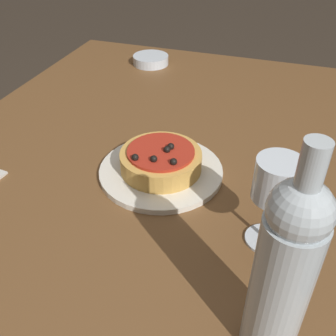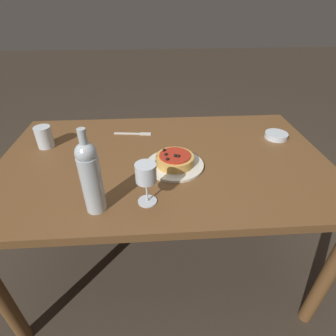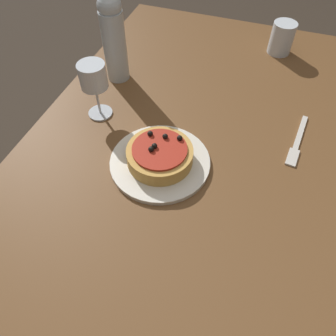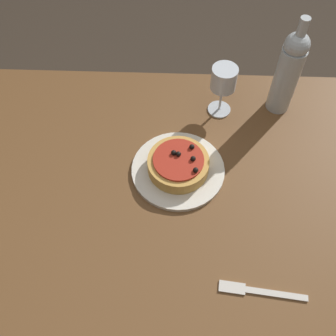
{
  "view_description": "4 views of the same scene",
  "coord_description": "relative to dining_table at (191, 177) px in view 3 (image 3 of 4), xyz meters",
  "views": [
    {
      "loc": [
        0.56,
        0.29,
        1.22
      ],
      "look_at": [
        -0.02,
        0.1,
        0.77
      ],
      "focal_mm": 42.0,
      "sensor_mm": 36.0,
      "label": 1
    },
    {
      "loc": [
        0.05,
        1.02,
        1.37
      ],
      "look_at": [
        -0.01,
        0.13,
        0.76
      ],
      "focal_mm": 28.0,
      "sensor_mm": 36.0,
      "label": 2
    },
    {
      "loc": [
        -0.54,
        -0.12,
        1.37
      ],
      "look_at": [
        -0.07,
        0.04,
        0.76
      ],
      "focal_mm": 35.0,
      "sensor_mm": 36.0,
      "label": 3
    },
    {
      "loc": [
        -0.05,
        -0.52,
        1.63
      ],
      "look_at": [
        -0.07,
        0.02,
        0.83
      ],
      "focal_mm": 42.0,
      "sensor_mm": 36.0,
      "label": 4
    }
  ],
  "objects": [
    {
      "name": "wine_bottle",
      "position": [
        0.25,
        0.32,
        0.22
      ],
      "size": [
        0.07,
        0.07,
        0.31
      ],
      "color": "#B2BCC1",
      "rests_on": "dining_table"
    },
    {
      "name": "pizza",
      "position": [
        -0.04,
        0.07,
        0.12
      ],
      "size": [
        0.16,
        0.16,
        0.06
      ],
      "color": "gold",
      "rests_on": "dinner_plate"
    },
    {
      "name": "dining_table",
      "position": [
        0.0,
        0.0,
        0.0
      ],
      "size": [
        1.5,
        0.91,
        0.73
      ],
      "color": "brown",
      "rests_on": "ground_plane"
    },
    {
      "name": "ground_plane",
      "position": [
        0.0,
        0.0,
        -0.65
      ],
      "size": [
        14.0,
        14.0,
        0.0
      ],
      "primitive_type": "plane",
      "color": "#382D23"
    },
    {
      "name": "fork",
      "position": [
        0.14,
        -0.25,
        0.08
      ],
      "size": [
        0.2,
        0.04,
        0.0
      ],
      "rotation": [
        0.0,
        0.0,
        3.03
      ],
      "color": "beige",
      "rests_on": "dining_table"
    },
    {
      "name": "wine_glass",
      "position": [
        0.08,
        0.3,
        0.2
      ],
      "size": [
        0.07,
        0.07,
        0.16
      ],
      "color": "silver",
      "rests_on": "dining_table"
    },
    {
      "name": "dinner_plate",
      "position": [
        -0.04,
        0.07,
        0.09
      ],
      "size": [
        0.25,
        0.25,
        0.01
      ],
      "color": "silver",
      "rests_on": "dining_table"
    },
    {
      "name": "water_cup",
      "position": [
        0.57,
        -0.14,
        0.13
      ],
      "size": [
        0.08,
        0.08,
        0.1
      ],
      "color": "silver",
      "rests_on": "dining_table"
    }
  ]
}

